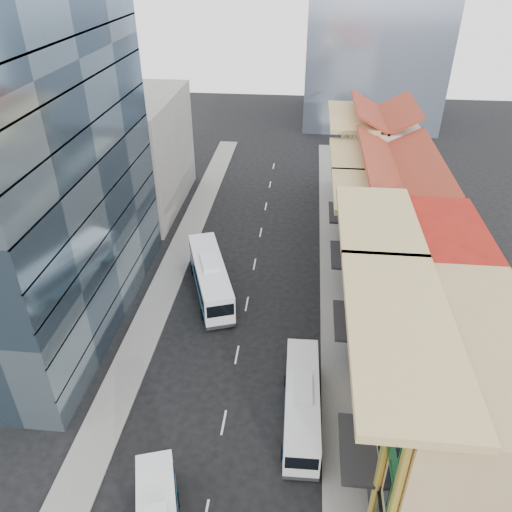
# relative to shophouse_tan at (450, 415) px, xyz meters

# --- Properties ---
(sidewalk_right) EXTENTS (3.00, 90.00, 0.15)m
(sidewalk_right) POSITION_rel_shophouse_tan_xyz_m (-5.50, 17.00, -5.92)
(sidewalk_right) COLOR slate
(sidewalk_right) RESTS_ON ground
(sidewalk_left) EXTENTS (3.00, 90.00, 0.15)m
(sidewalk_left) POSITION_rel_shophouse_tan_xyz_m (-22.50, 17.00, -5.92)
(sidewalk_left) COLOR slate
(sidewalk_left) RESTS_ON ground
(shophouse_tan) EXTENTS (8.00, 14.00, 12.00)m
(shophouse_tan) POSITION_rel_shophouse_tan_xyz_m (0.00, 0.00, 0.00)
(shophouse_tan) COLOR tan
(shophouse_tan) RESTS_ON ground
(shophouse_red) EXTENTS (8.00, 10.00, 12.00)m
(shophouse_red) POSITION_rel_shophouse_tan_xyz_m (0.00, 12.00, 0.00)
(shophouse_red) COLOR maroon
(shophouse_red) RESTS_ON ground
(shophouse_cream_near) EXTENTS (8.00, 9.00, 10.00)m
(shophouse_cream_near) POSITION_rel_shophouse_tan_xyz_m (0.00, 21.50, -1.00)
(shophouse_cream_near) COLOR beige
(shophouse_cream_near) RESTS_ON ground
(shophouse_cream_mid) EXTENTS (8.00, 9.00, 10.00)m
(shophouse_cream_mid) POSITION_rel_shophouse_tan_xyz_m (0.00, 30.50, -1.00)
(shophouse_cream_mid) COLOR beige
(shophouse_cream_mid) RESTS_ON ground
(shophouse_cream_far) EXTENTS (8.00, 12.00, 11.00)m
(shophouse_cream_far) POSITION_rel_shophouse_tan_xyz_m (0.00, 41.00, -0.50)
(shophouse_cream_far) COLOR beige
(shophouse_cream_far) RESTS_ON ground
(office_tower) EXTENTS (12.00, 26.00, 30.00)m
(office_tower) POSITION_rel_shophouse_tan_xyz_m (-31.00, 14.00, 9.00)
(office_tower) COLOR #3B4D5D
(office_tower) RESTS_ON ground
(office_block_far) EXTENTS (10.00, 18.00, 14.00)m
(office_block_far) POSITION_rel_shophouse_tan_xyz_m (-30.00, 37.00, 1.00)
(office_block_far) COLOR gray
(office_block_far) RESTS_ON ground
(bus_left_far) EXTENTS (6.53, 12.16, 3.82)m
(bus_left_far) POSITION_rel_shophouse_tan_xyz_m (-17.72, 18.46, -4.09)
(bus_left_far) COLOR white
(bus_left_far) RESTS_ON ground
(bus_right) EXTENTS (2.67, 10.41, 3.32)m
(bus_right) POSITION_rel_shophouse_tan_xyz_m (-8.50, 3.97, -4.34)
(bus_right) COLOR silver
(bus_right) RESTS_ON ground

